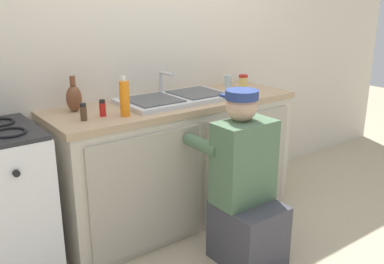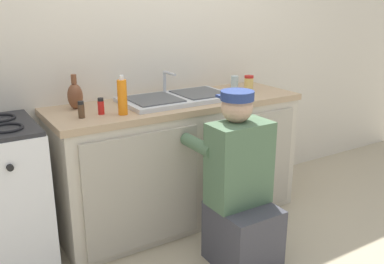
% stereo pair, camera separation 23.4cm
% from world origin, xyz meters
% --- Properties ---
extents(ground_plane, '(12.00, 12.00, 0.00)m').
position_xyz_m(ground_plane, '(0.00, 0.00, 0.00)').
color(ground_plane, tan).
extents(back_wall, '(6.00, 0.10, 2.50)m').
position_xyz_m(back_wall, '(0.00, 0.65, 1.25)').
color(back_wall, beige).
rests_on(back_wall, ground_plane).
extents(counter_cabinet, '(1.81, 0.62, 0.88)m').
position_xyz_m(counter_cabinet, '(0.00, 0.29, 0.44)').
color(counter_cabinet, beige).
rests_on(counter_cabinet, ground_plane).
extents(countertop, '(1.85, 0.62, 0.04)m').
position_xyz_m(countertop, '(0.00, 0.30, 0.90)').
color(countertop, tan).
rests_on(countertop, counter_cabinet).
extents(sink_double_basin, '(0.80, 0.44, 0.19)m').
position_xyz_m(sink_double_basin, '(0.00, 0.30, 0.94)').
color(sink_double_basin, silver).
rests_on(sink_double_basin, countertop).
extents(plumber_person, '(0.42, 0.61, 1.10)m').
position_xyz_m(plumber_person, '(0.03, -0.41, 0.46)').
color(plumber_person, '#3F3F47').
rests_on(plumber_person, ground_plane).
extents(condiment_jar, '(0.07, 0.07, 0.13)m').
position_xyz_m(condiment_jar, '(0.62, 0.27, 0.99)').
color(condiment_jar, '#DBB760').
rests_on(condiment_jar, countertop).
extents(water_glass, '(0.06, 0.06, 0.10)m').
position_xyz_m(water_glass, '(0.62, 0.44, 0.97)').
color(water_glass, '#ADC6CC').
rests_on(water_glass, countertop).
extents(spice_bottle_red, '(0.04, 0.04, 0.11)m').
position_xyz_m(spice_bottle_red, '(-0.60, 0.22, 0.97)').
color(spice_bottle_red, red).
rests_on(spice_bottle_red, countertop).
extents(soap_bottle_orange, '(0.06, 0.06, 0.25)m').
position_xyz_m(soap_bottle_orange, '(-0.48, 0.14, 1.03)').
color(soap_bottle_orange, orange).
rests_on(soap_bottle_orange, countertop).
extents(vase_decorative, '(0.10, 0.10, 0.23)m').
position_xyz_m(vase_decorative, '(-0.69, 0.44, 1.01)').
color(vase_decorative, brown).
rests_on(vase_decorative, countertop).
extents(spice_bottle_pepper, '(0.04, 0.04, 0.11)m').
position_xyz_m(spice_bottle_pepper, '(-0.73, 0.20, 0.97)').
color(spice_bottle_pepper, '#513823').
rests_on(spice_bottle_pepper, countertop).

